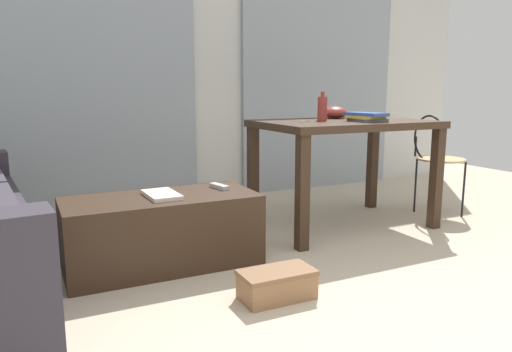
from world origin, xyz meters
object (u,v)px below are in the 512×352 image
(book_stack, at_px, (366,117))
(shoebox, at_px, (277,284))
(bottle_near, at_px, (322,108))
(magazine, at_px, (162,195))
(bowl, at_px, (335,112))
(wire_chair, at_px, (435,152))
(craft_table, at_px, (344,136))
(coffee_table, at_px, (162,231))
(tv_remote_primary, at_px, (219,186))
(scissors, at_px, (303,121))

(book_stack, distance_m, shoebox, 1.52)
(bottle_near, bearing_deg, magazine, -167.44)
(bowl, bearing_deg, wire_chair, -23.71)
(bowl, bearing_deg, shoebox, -134.38)
(wire_chair, height_order, book_stack, book_stack)
(craft_table, xyz_separation_m, bottle_near, (-0.17, 0.04, 0.20))
(coffee_table, bearing_deg, bottle_near, 11.79)
(wire_chair, xyz_separation_m, bottle_near, (-1.00, 0.12, 0.36))
(tv_remote_primary, bearing_deg, bottle_near, 2.17)
(craft_table, bearing_deg, book_stack, -71.61)
(wire_chair, bearing_deg, book_stack, -172.97)
(craft_table, xyz_separation_m, tv_remote_primary, (-1.04, -0.17, -0.25))
(bottle_near, xyz_separation_m, tv_remote_primary, (-0.88, -0.21, -0.45))
(wire_chair, distance_m, book_stack, 0.84)
(bowl, distance_m, scissors, 0.50)
(craft_table, distance_m, scissors, 0.36)
(bowl, distance_m, book_stack, 0.42)
(coffee_table, height_order, bowl, bowl)
(coffee_table, distance_m, bottle_near, 1.44)
(bottle_near, bearing_deg, coffee_table, -168.21)
(wire_chair, bearing_deg, shoebox, -155.97)
(bowl, xyz_separation_m, scissors, (-0.44, -0.24, -0.04))
(bowl, relative_size, shoebox, 0.51)
(bottle_near, xyz_separation_m, scissors, (-0.18, -0.03, -0.09))
(craft_table, relative_size, book_stack, 4.02)
(craft_table, height_order, bottle_near, bottle_near)
(bottle_near, relative_size, book_stack, 0.67)
(craft_table, height_order, book_stack, book_stack)
(wire_chair, bearing_deg, bottle_near, 173.16)
(book_stack, bearing_deg, shoebox, -146.09)
(book_stack, xyz_separation_m, magazine, (-1.47, -0.06, -0.39))
(craft_table, bearing_deg, tv_remote_primary, -170.87)
(wire_chair, xyz_separation_m, scissors, (-1.17, 0.09, 0.27))
(scissors, relative_size, shoebox, 0.31)
(scissors, height_order, magazine, scissors)
(craft_table, bearing_deg, coffee_table, -171.27)
(wire_chair, distance_m, tv_remote_primary, 1.88)
(wire_chair, xyz_separation_m, bowl, (-0.74, 0.32, 0.32))
(magazine, bearing_deg, craft_table, 7.30)
(magazine, bearing_deg, tv_remote_primary, 8.12)
(coffee_table, height_order, magazine, magazine)
(bottle_near, relative_size, magazine, 0.73)
(bottle_near, distance_m, shoebox, 1.52)
(scissors, bearing_deg, shoebox, -127.09)
(bottle_near, relative_size, shoebox, 0.57)
(coffee_table, relative_size, wire_chair, 1.34)
(craft_table, distance_m, magazine, 1.46)
(coffee_table, xyz_separation_m, shoebox, (0.37, -0.69, -0.13))
(craft_table, relative_size, magazine, 4.35)
(wire_chair, relative_size, tv_remote_primary, 5.19)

